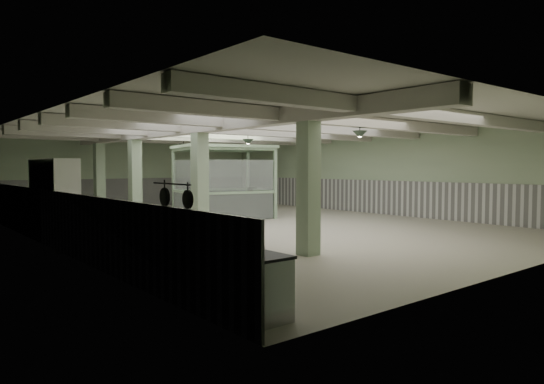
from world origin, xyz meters
TOP-DOWN VIEW (x-y plane):
  - floor at (0.00, 0.00)m, footprint 20.00×20.00m
  - ceiling at (0.00, 0.00)m, footprint 14.00×20.00m
  - wall_back at (0.00, 10.00)m, footprint 14.00×0.02m
  - wall_front at (0.00, -10.00)m, footprint 14.00×0.02m
  - wall_left at (-7.00, 0.00)m, footprint 0.02×20.00m
  - wall_right at (7.00, 0.00)m, footprint 0.02×20.00m
  - wainscot_left at (-6.97, 0.00)m, footprint 0.05×19.90m
  - wainscot_right at (6.97, 0.00)m, footprint 0.05×19.90m
  - wainscot_back at (0.00, 9.97)m, footprint 13.90×0.05m
  - girder at (-2.50, 0.00)m, footprint 0.45×19.90m
  - beam_a at (0.00, -7.50)m, footprint 13.90×0.35m
  - beam_b at (0.00, -5.00)m, footprint 13.90×0.35m
  - beam_c at (0.00, -2.50)m, footprint 13.90×0.35m
  - beam_d at (0.00, 0.00)m, footprint 13.90×0.35m
  - beam_e at (0.00, 2.50)m, footprint 13.90×0.35m
  - beam_f at (0.00, 5.00)m, footprint 13.90×0.35m
  - beam_g at (0.00, 7.50)m, footprint 13.90×0.35m
  - column_a at (-2.50, -6.00)m, footprint 0.42×0.42m
  - column_b at (-2.50, -1.00)m, footprint 0.42×0.42m
  - column_c at (-2.50, 4.00)m, footprint 0.42×0.42m
  - column_d at (-2.50, 8.00)m, footprint 0.42×0.42m
  - hook_rail at (-6.93, -7.60)m, footprint 0.02×1.20m
  - pendant_front at (0.50, -5.00)m, footprint 0.44×0.44m
  - pendant_mid at (0.50, 0.50)m, footprint 0.44×0.44m
  - pendant_back at (0.50, 5.50)m, footprint 0.44×0.44m
  - prep_counter at (-6.54, -7.00)m, footprint 0.90×5.15m
  - pitcher_near at (-6.62, -5.89)m, footprint 0.21×0.24m
  - pitcher_far at (-6.47, -9.22)m, footprint 0.23×0.25m
  - veg_colander at (-6.38, -7.92)m, footprint 0.42×0.42m
  - orange_bowl at (-6.42, -5.87)m, footprint 0.27×0.27m
  - skillet_near at (-6.88, -8.02)m, footprint 0.04×0.28m
  - skillet_far at (-6.88, -7.27)m, footprint 0.04×0.30m
  - walkin_cooler at (-6.62, -0.05)m, footprint 1.22×2.68m
  - guard_booth at (0.67, 2.49)m, footprint 4.31×3.89m
  - filing_cabinet at (2.66, 2.90)m, footprint 0.52×0.64m

SIDE VIEW (x-z plane):
  - floor at x=0.00m, z-range 0.00..0.00m
  - prep_counter at x=-6.54m, z-range 0.01..0.92m
  - filing_cabinet at x=2.66m, z-range 0.00..1.21m
  - wainscot_left at x=-6.97m, z-range 0.00..1.50m
  - wainscot_right at x=6.97m, z-range 0.00..1.50m
  - wainscot_back at x=0.00m, z-range 0.00..1.50m
  - orange_bowl at x=-6.42m, z-range 0.90..0.99m
  - veg_colander at x=-6.38m, z-range 0.90..1.07m
  - pitcher_far at x=-6.47m, z-range 0.90..1.16m
  - pitcher_near at x=-6.62m, z-range 0.90..1.18m
  - walkin_cooler at x=-6.62m, z-range 0.00..2.46m
  - skillet_near at x=-6.88m, z-range 1.49..1.77m
  - skillet_far at x=-6.88m, z-range 1.48..1.78m
  - wall_back at x=0.00m, z-range 0.00..3.60m
  - wall_front at x=0.00m, z-range 0.00..3.60m
  - wall_left at x=-7.00m, z-range 0.00..3.60m
  - wall_right at x=7.00m, z-range 0.00..3.60m
  - column_a at x=-2.50m, z-range 0.00..3.60m
  - column_b at x=-2.50m, z-range 0.00..3.60m
  - column_c at x=-2.50m, z-range 0.00..3.60m
  - column_d at x=-2.50m, z-range 0.00..3.60m
  - hook_rail at x=-6.93m, z-range 1.84..1.86m
  - guard_booth at x=0.67m, z-range 0.48..3.46m
  - pendant_front at x=0.50m, z-range 2.94..3.16m
  - pendant_mid at x=0.50m, z-range 2.94..3.16m
  - pendant_back at x=0.50m, z-range 2.94..3.16m
  - girder at x=-2.50m, z-range 3.18..3.58m
  - beam_a at x=0.00m, z-range 3.26..3.58m
  - beam_b at x=0.00m, z-range 3.26..3.58m
  - beam_c at x=0.00m, z-range 3.26..3.58m
  - beam_d at x=0.00m, z-range 3.26..3.58m
  - beam_e at x=0.00m, z-range 3.26..3.58m
  - beam_f at x=0.00m, z-range 3.26..3.58m
  - beam_g at x=0.00m, z-range 3.26..3.58m
  - ceiling at x=0.00m, z-range 3.59..3.61m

